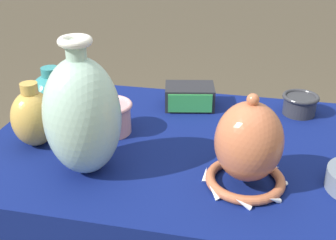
{
  "coord_description": "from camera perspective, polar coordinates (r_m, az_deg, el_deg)",
  "views": [
    {
      "loc": [
        0.16,
        -0.96,
        1.25
      ],
      "look_at": [
        -0.02,
        -0.12,
        0.82
      ],
      "focal_mm": 45.0,
      "sensor_mm": 36.0,
      "label": 1
    }
  ],
  "objects": [
    {
      "name": "cup_wide_rose",
      "position": [
        1.16,
        -7.88,
        0.47
      ],
      "size": [
        0.13,
        0.13,
        0.09
      ],
      "color": "#D19399",
      "rests_on": "display_table"
    },
    {
      "name": "cup_wide_charcoal",
      "position": [
        1.31,
        17.43,
        2.14
      ],
      "size": [
        0.11,
        0.11,
        0.06
      ],
      "color": "#2D2D33",
      "rests_on": "display_table"
    },
    {
      "name": "display_table",
      "position": [
        1.14,
        2.37,
        -6.81
      ],
      "size": [
        1.05,
        0.7,
        0.7
      ],
      "color": "olive",
      "rests_on": "ground_plane"
    },
    {
      "name": "jar_round_ochre",
      "position": [
        1.13,
        -17.73,
        0.32
      ],
      "size": [
        0.11,
        0.11,
        0.17
      ],
      "color": "gold",
      "rests_on": "display_table"
    },
    {
      "name": "vase_tall_bulbous",
      "position": [
        0.95,
        -11.52,
        0.6
      ],
      "size": [
        0.17,
        0.17,
        0.32
      ],
      "color": "#A8CCB7",
      "rests_on": "display_table"
    },
    {
      "name": "vase_dome_bell",
      "position": [
        0.92,
        10.81,
        -3.7
      ],
      "size": [
        0.19,
        0.19,
        0.22
      ],
      "color": "#BC6642",
      "rests_on": "display_table"
    },
    {
      "name": "mosaic_tile_box",
      "position": [
        1.3,
        2.94,
        3.2
      ],
      "size": [
        0.17,
        0.13,
        0.07
      ],
      "rotation": [
        0.0,
        0.0,
        0.2
      ],
      "color": "#232328",
      "rests_on": "display_table"
    },
    {
      "name": "jar_round_teal",
      "position": [
        1.27,
        -15.3,
        3.23
      ],
      "size": [
        0.13,
        0.13,
        0.15
      ],
      "color": "teal",
      "rests_on": "display_table"
    }
  ]
}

